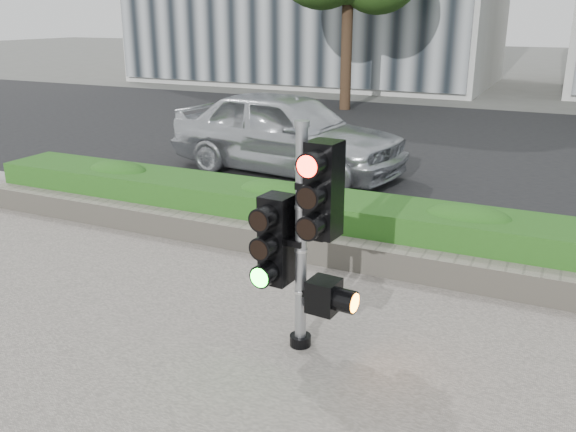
% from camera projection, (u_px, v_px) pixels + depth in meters
% --- Properties ---
extents(ground, '(120.00, 120.00, 0.00)m').
position_uv_depth(ground, '(268.00, 333.00, 6.19)').
color(ground, '#51514C').
rests_on(ground, ground).
extents(road, '(60.00, 13.00, 0.02)m').
position_uv_depth(road, '(455.00, 147.00, 14.77)').
color(road, black).
rests_on(road, ground).
extents(curb, '(60.00, 0.25, 0.12)m').
position_uv_depth(curb, '(366.00, 232.00, 8.88)').
color(curb, gray).
rests_on(curb, ground).
extents(stone_wall, '(12.00, 0.32, 0.34)m').
position_uv_depth(stone_wall, '(335.00, 252.00, 7.76)').
color(stone_wall, gray).
rests_on(stone_wall, sidewalk).
extents(hedge, '(12.00, 1.00, 0.68)m').
position_uv_depth(hedge, '(353.00, 224.00, 8.26)').
color(hedge, '#3F942D').
rests_on(hedge, sidewalk).
extents(traffic_signal, '(0.77, 0.58, 2.18)m').
position_uv_depth(traffic_signal, '(306.00, 227.00, 5.54)').
color(traffic_signal, black).
rests_on(traffic_signal, sidewalk).
extents(car_silver, '(5.04, 2.54, 1.65)m').
position_uv_depth(car_silver, '(287.00, 132.00, 12.08)').
color(car_silver, silver).
rests_on(car_silver, road).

